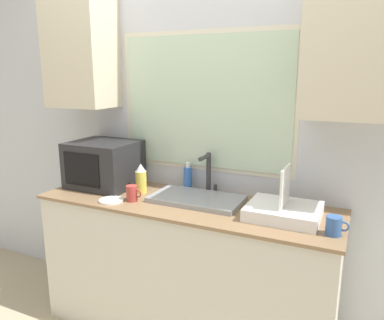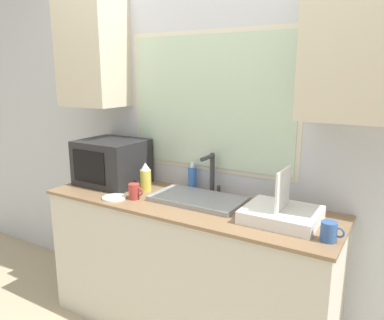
{
  "view_description": "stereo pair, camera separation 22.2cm",
  "coord_description": "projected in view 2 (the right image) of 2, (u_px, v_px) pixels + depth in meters",
  "views": [
    {
      "loc": [
        0.98,
        -1.7,
        1.68
      ],
      "look_at": [
        0.06,
        0.26,
        1.18
      ],
      "focal_mm": 35.0,
      "sensor_mm": 36.0,
      "label": 1
    },
    {
      "loc": [
        1.17,
        -1.6,
        1.68
      ],
      "look_at": [
        0.06,
        0.26,
        1.18
      ],
      "focal_mm": 35.0,
      "sensor_mm": 36.0,
      "label": 2
    }
  ],
  "objects": [
    {
      "name": "microwave",
      "position": [
        112.0,
        162.0,
        2.7
      ],
      "size": [
        0.45,
        0.39,
        0.32
      ],
      "color": "#232326",
      "rests_on": "countertop"
    },
    {
      "name": "small_plate",
      "position": [
        114.0,
        198.0,
        2.4
      ],
      "size": [
        0.15,
        0.15,
        0.01
      ],
      "color": "white",
      "rests_on": "countertop"
    },
    {
      "name": "spray_bottle",
      "position": [
        146.0,
        177.0,
        2.54
      ],
      "size": [
        0.07,
        0.07,
        0.2
      ],
      "color": "#D8CC4C",
      "rests_on": "countertop"
    },
    {
      "name": "faucet",
      "position": [
        212.0,
        171.0,
        2.45
      ],
      "size": [
        0.08,
        0.16,
        0.27
      ],
      "color": "#333338",
      "rests_on": "countertop"
    },
    {
      "name": "sink_basin",
      "position": [
        198.0,
        199.0,
        2.34
      ],
      "size": [
        0.57,
        0.32,
        0.03
      ],
      "color": "gray",
      "rests_on": "countertop"
    },
    {
      "name": "soap_bottle",
      "position": [
        192.0,
        178.0,
        2.56
      ],
      "size": [
        0.06,
        0.06,
        0.19
      ],
      "color": "blue",
      "rests_on": "countertop"
    },
    {
      "name": "dish_rack",
      "position": [
        281.0,
        213.0,
        2.02
      ],
      "size": [
        0.39,
        0.34,
        0.29
      ],
      "color": "white",
      "rests_on": "countertop"
    },
    {
      "name": "wall_back",
      "position": [
        209.0,
        117.0,
        2.47
      ],
      "size": [
        6.0,
        0.38,
        2.6
      ],
      "color": "silver",
      "rests_on": "ground_plane"
    },
    {
      "name": "countertop",
      "position": [
        187.0,
        267.0,
        2.44
      ],
      "size": [
        1.89,
        0.61,
        0.9
      ],
      "color": "beige",
      "rests_on": "ground_plane"
    },
    {
      "name": "mug_near_sink",
      "position": [
        134.0,
        191.0,
        2.38
      ],
      "size": [
        0.11,
        0.07,
        0.1
      ],
      "color": "#A53833",
      "rests_on": "countertop"
    },
    {
      "name": "mug_by_rack",
      "position": [
        329.0,
        232.0,
        1.78
      ],
      "size": [
        0.11,
        0.08,
        0.1
      ],
      "color": "#335999",
      "rests_on": "countertop"
    }
  ]
}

